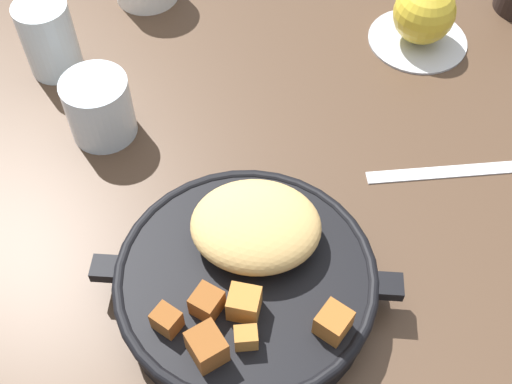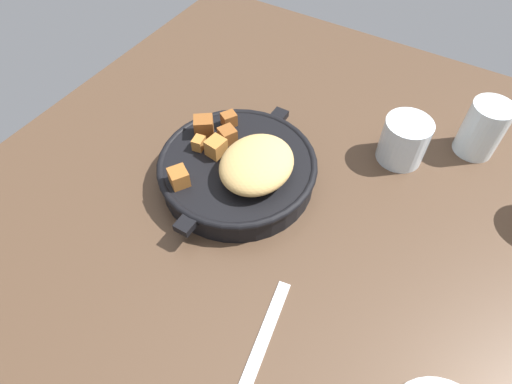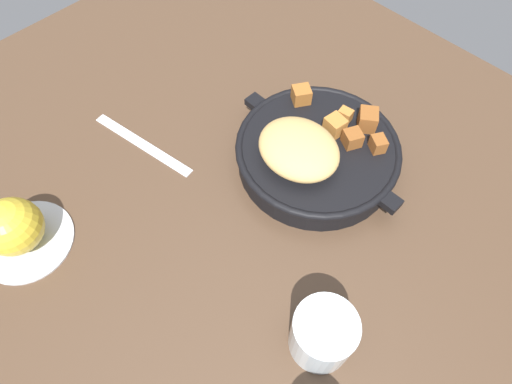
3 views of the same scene
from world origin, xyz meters
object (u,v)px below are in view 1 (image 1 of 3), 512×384
(cast_iron_skillet, at_px, (247,275))
(red_apple, at_px, (424,13))
(water_glass_short, at_px, (99,108))
(water_glass_tall, at_px, (49,38))
(butter_knife, at_px, (454,171))

(cast_iron_skillet, relative_size, red_apple, 3.69)
(water_glass_short, xyz_separation_m, water_glass_tall, (-0.08, 0.10, 0.01))
(cast_iron_skillet, height_order, butter_knife, cast_iron_skillet)
(butter_knife, relative_size, water_glass_tall, 2.08)
(butter_knife, height_order, water_glass_short, water_glass_short)
(water_glass_tall, bearing_deg, cast_iron_skillet, -48.55)
(red_apple, bearing_deg, cast_iron_skillet, -116.87)
(cast_iron_skillet, xyz_separation_m, red_apple, (0.20, 0.39, 0.01))
(red_apple, relative_size, butter_knife, 0.40)
(red_apple, distance_m, butter_knife, 0.23)
(cast_iron_skillet, distance_m, water_glass_tall, 0.40)
(cast_iron_skillet, xyz_separation_m, water_glass_short, (-0.18, 0.20, 0.01))
(red_apple, distance_m, water_glass_tall, 0.47)
(red_apple, xyz_separation_m, butter_knife, (0.02, -0.22, -0.04))
(cast_iron_skillet, relative_size, water_glass_short, 3.82)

